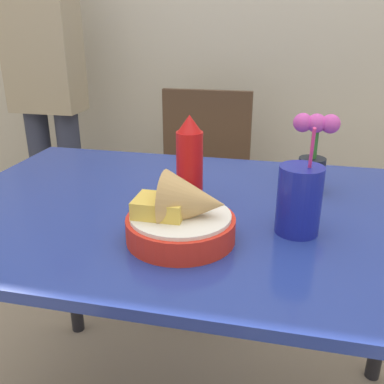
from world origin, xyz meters
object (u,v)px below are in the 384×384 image
at_px(person_standing, 46,77).
at_px(food_basket, 184,217).
at_px(chair_far_window, 202,178).
at_px(flower_vase, 313,153).
at_px(ketchup_bottle, 190,163).
at_px(drink_cup, 299,202).

bearing_deg(person_standing, food_basket, -48.88).
distance_m(food_basket, person_standing, 1.39).
xyz_separation_m(chair_far_window, flower_vase, (0.43, -0.65, 0.33)).
bearing_deg(ketchup_bottle, chair_far_window, 99.23).
bearing_deg(food_basket, chair_far_window, 99.32).
relative_size(drink_cup, person_standing, 0.14).
xyz_separation_m(chair_far_window, drink_cup, (0.39, -0.91, 0.30)).
distance_m(ketchup_bottle, flower_vase, 0.34).
xyz_separation_m(food_basket, person_standing, (-0.91, 1.04, 0.14)).
height_order(chair_far_window, drink_cup, drink_cup).
relative_size(ketchup_bottle, drink_cup, 0.95).
bearing_deg(drink_cup, person_standing, 140.12).
height_order(chair_far_window, ketchup_bottle, ketchup_bottle).
bearing_deg(chair_far_window, food_basket, -80.68).
relative_size(chair_far_window, flower_vase, 4.36).
distance_m(food_basket, ketchup_bottle, 0.20).
bearing_deg(flower_vase, person_standing, 149.38).
distance_m(drink_cup, flower_vase, 0.26).
bearing_deg(person_standing, flower_vase, -30.62).
bearing_deg(chair_far_window, ketchup_bottle, -80.77).
distance_m(chair_far_window, drink_cup, 1.03).
distance_m(chair_far_window, flower_vase, 0.85).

